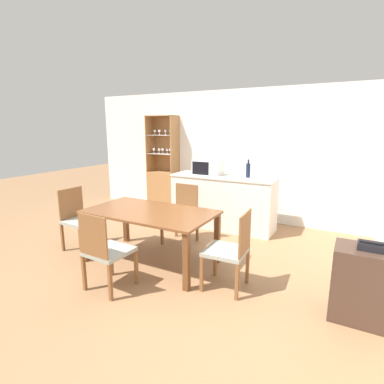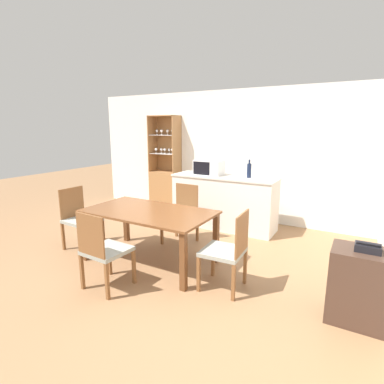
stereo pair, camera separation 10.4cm
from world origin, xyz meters
The scene contains 13 objects.
ground_plane centered at (0.00, 0.00, 0.00)m, with size 18.00×18.00×0.00m, color #936B47.
wall_back centered at (0.00, 2.63, 1.27)m, with size 6.80×0.06×2.55m.
kitchen_counter centered at (0.06, 1.91, 0.48)m, with size 1.92×0.61×0.97m.
display_cabinet centered at (-1.61, 2.43, 0.61)m, with size 0.66×0.36×2.08m.
dining_table centered at (-0.24, 0.07, 0.64)m, with size 1.74×0.97×0.73m.
dining_chair_side_right_near centered at (0.98, -0.08, 0.47)m, with size 0.47×0.47×0.93m.
dining_chair_side_left_near centered at (-1.45, -0.08, 0.47)m, with size 0.47×0.47×0.93m.
dining_chair_head_near centered at (-0.24, -0.77, 0.47)m, with size 0.47×0.47×0.93m.
dining_chair_head_far centered at (-0.24, 0.90, 0.47)m, with size 0.46×0.46×0.93m.
microwave centered at (-0.26, 1.90, 1.10)m, with size 0.51×0.33×0.27m.
wine_bottle centered at (0.50, 1.96, 1.10)m, with size 0.08×0.08×0.32m.
side_cabinet centered at (2.29, 0.00, 0.36)m, with size 0.51×0.41×0.72m.
telephone centered at (2.33, -0.01, 0.76)m, with size 0.22×0.15×0.10m.
Camera 1 is at (2.12, -3.07, 1.83)m, focal length 28.00 mm.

